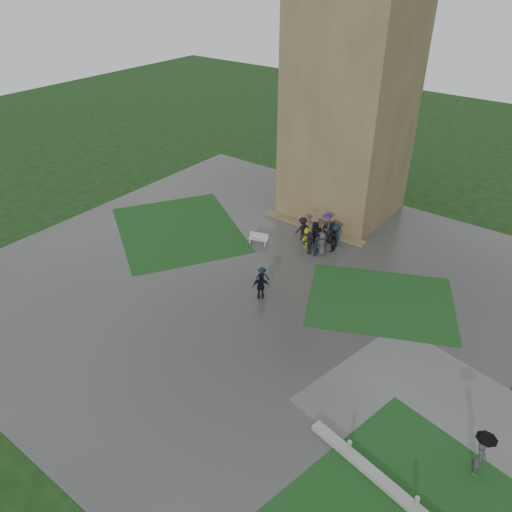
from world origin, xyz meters
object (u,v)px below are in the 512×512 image
Objects in this scene: tower at (351,104)px; pedestrian_path at (483,450)px; bench at (258,238)px; pedestrian_near at (261,286)px; pedestrian_mid at (262,277)px.

tower is 7.56× the size of pedestrian_path.
bench is (-2.07, -8.93, -8.54)m from tower.
pedestrian_near is 0.78× the size of pedestrian_path.
pedestrian_path reaches higher than pedestrian_near.
bench is 21.48m from pedestrian_path.
tower is 9.68× the size of pedestrian_near.
tower reaches higher than bench.
tower reaches higher than pedestrian_near.
tower is 16.60m from pedestrian_near.
tower is at bearing 43.59° from pedestrian_mid.
pedestrian_path is (19.07, -9.83, 1.01)m from bench.
pedestrian_mid is at bearing -97.38° from pedestrian_near.
pedestrian_mid is (3.60, -4.39, 0.31)m from bench.
pedestrian_near is (4.29, -5.42, 0.48)m from bench.
pedestrian_mid is at bearing -68.73° from bench.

